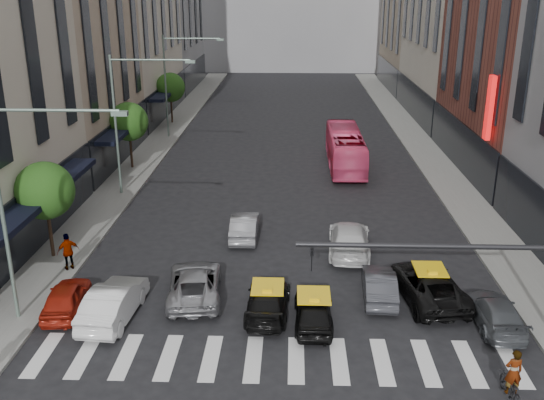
# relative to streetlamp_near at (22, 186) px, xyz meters

# --- Properties ---
(ground) EXTENTS (160.00, 160.00, 0.00)m
(ground) POSITION_rel_streetlamp_near_xyz_m (10.04, -4.00, -5.90)
(ground) COLOR black
(ground) RESTS_ON ground
(sidewalk_left) EXTENTS (3.00, 96.00, 0.15)m
(sidewalk_left) POSITION_rel_streetlamp_near_xyz_m (-1.46, 26.00, -5.83)
(sidewalk_left) COLOR slate
(sidewalk_left) RESTS_ON ground
(sidewalk_right) EXTENTS (3.00, 96.00, 0.15)m
(sidewalk_right) POSITION_rel_streetlamp_near_xyz_m (21.54, 26.00, -5.83)
(sidewalk_right) COLOR slate
(sidewalk_right) RESTS_ON ground
(building_left_b) EXTENTS (8.00, 16.00, 24.00)m
(building_left_b) POSITION_rel_streetlamp_near_xyz_m (-6.96, 24.00, 6.10)
(building_left_b) COLOR tan
(building_left_b) RESTS_ON ground
(tree_near) EXTENTS (2.88, 2.88, 4.95)m
(tree_near) POSITION_rel_streetlamp_near_xyz_m (-1.76, 6.00, -2.25)
(tree_near) COLOR black
(tree_near) RESTS_ON sidewalk_left
(tree_mid) EXTENTS (2.88, 2.88, 4.95)m
(tree_mid) POSITION_rel_streetlamp_near_xyz_m (-1.76, 22.00, -2.25)
(tree_mid) COLOR black
(tree_mid) RESTS_ON sidewalk_left
(tree_far) EXTENTS (2.88, 2.88, 4.95)m
(tree_far) POSITION_rel_streetlamp_near_xyz_m (-1.76, 38.00, -2.25)
(tree_far) COLOR black
(tree_far) RESTS_ON sidewalk_left
(streetlamp_near) EXTENTS (5.38, 0.25, 9.00)m
(streetlamp_near) POSITION_rel_streetlamp_near_xyz_m (0.00, 0.00, 0.00)
(streetlamp_near) COLOR gray
(streetlamp_near) RESTS_ON sidewalk_left
(streetlamp_mid) EXTENTS (5.38, 0.25, 9.00)m
(streetlamp_mid) POSITION_rel_streetlamp_near_xyz_m (0.00, 16.00, 0.00)
(streetlamp_mid) COLOR gray
(streetlamp_mid) RESTS_ON sidewalk_left
(streetlamp_far) EXTENTS (5.38, 0.25, 9.00)m
(streetlamp_far) POSITION_rel_streetlamp_near_xyz_m (0.00, 32.00, 0.00)
(streetlamp_far) COLOR gray
(streetlamp_far) RESTS_ON sidewalk_left
(traffic_signal) EXTENTS (10.10, 0.20, 6.00)m
(traffic_signal) POSITION_rel_streetlamp_near_xyz_m (17.74, -5.00, -1.43)
(traffic_signal) COLOR black
(traffic_signal) RESTS_ON ground
(liberty_sign) EXTENTS (0.30, 0.70, 4.00)m
(liberty_sign) POSITION_rel_streetlamp_near_xyz_m (22.64, 16.00, 0.10)
(liberty_sign) COLOR red
(liberty_sign) RESTS_ON ground
(car_red) EXTENTS (1.91, 3.93, 1.29)m
(car_red) POSITION_rel_streetlamp_near_xyz_m (0.84, 0.77, -5.26)
(car_red) COLOR maroon
(car_red) RESTS_ON ground
(car_white_front) EXTENTS (1.98, 4.75, 1.53)m
(car_white_front) POSITION_rel_streetlamp_near_xyz_m (3.04, 0.25, -5.14)
(car_white_front) COLOR silver
(car_white_front) RESTS_ON ground
(car_silver) EXTENTS (2.83, 5.18, 1.38)m
(car_silver) POSITION_rel_streetlamp_near_xyz_m (6.12, 2.18, -5.22)
(car_silver) COLOR gray
(car_silver) RESTS_ON ground
(taxi_left) EXTENTS (1.93, 4.38, 1.25)m
(taxi_left) POSITION_rel_streetlamp_near_xyz_m (9.44, 0.85, -5.28)
(taxi_left) COLOR black
(taxi_left) RESTS_ON ground
(taxi_center) EXTENTS (1.57, 3.87, 1.32)m
(taxi_center) POSITION_rel_streetlamp_near_xyz_m (11.35, 0.05, -5.25)
(taxi_center) COLOR black
(taxi_center) RESTS_ON ground
(car_grey_mid) EXTENTS (1.58, 4.00, 1.30)m
(car_grey_mid) POSITION_rel_streetlamp_near_xyz_m (14.34, 2.39, -5.26)
(car_grey_mid) COLOR #36383D
(car_grey_mid) RESTS_ON ground
(taxi_right) EXTENTS (3.11, 5.53, 1.46)m
(taxi_right) POSITION_rel_streetlamp_near_xyz_m (16.49, 2.33, -5.17)
(taxi_right) COLOR black
(taxi_right) RESTS_ON ground
(car_grey_curb) EXTENTS (1.82, 4.23, 1.21)m
(car_grey_curb) POSITION_rel_streetlamp_near_xyz_m (18.80, 0.20, -5.30)
(car_grey_curb) COLOR #494D51
(car_grey_curb) RESTS_ON ground
(car_row2_left) EXTENTS (1.45, 4.10, 1.35)m
(car_row2_left) POSITION_rel_streetlamp_near_xyz_m (7.82, 9.05, -5.23)
(car_row2_left) COLOR #9C9CA1
(car_row2_left) RESTS_ON ground
(car_row2_right) EXTENTS (2.45, 5.27, 1.49)m
(car_row2_right) POSITION_rel_streetlamp_near_xyz_m (13.42, 7.33, -5.16)
(car_row2_right) COLOR silver
(car_row2_right) RESTS_ON ground
(bus) EXTENTS (2.43, 10.37, 2.89)m
(bus) POSITION_rel_streetlamp_near_xyz_m (14.43, 23.18, -4.46)
(bus) COLOR #ED4577
(bus) RESTS_ON ground
(motorcycle) EXTENTS (0.76, 1.74, 0.88)m
(motorcycle) POSITION_rel_streetlamp_near_xyz_m (17.85, -4.52, -5.46)
(motorcycle) COLOR black
(motorcycle) RESTS_ON ground
(rider) EXTENTS (0.64, 0.46, 1.66)m
(rider) POSITION_rel_streetlamp_near_xyz_m (17.85, -4.52, -4.19)
(rider) COLOR gray
(rider) RESTS_ON motorcycle
(pedestrian_far) EXTENTS (1.15, 0.99, 1.85)m
(pedestrian_far) POSITION_rel_streetlamp_near_xyz_m (-0.36, 4.51, -4.83)
(pedestrian_far) COLOR gray
(pedestrian_far) RESTS_ON sidewalk_left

